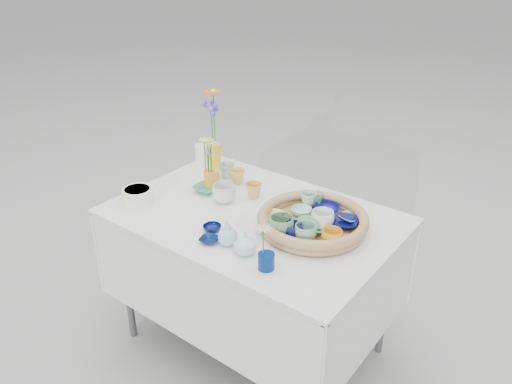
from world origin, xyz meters
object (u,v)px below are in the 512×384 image
Objects in this scene: tall_vase_yellow at (214,156)px; wicker_tray at (313,221)px; bud_vase_seafoam at (245,243)px; display_table at (254,342)px.

wicker_tray is at bearing -16.53° from tall_vase_yellow.
wicker_tray is 4.96× the size of bud_vase_seafoam.
display_table is 9.04× the size of tall_vase_yellow.
bud_vase_seafoam is at bearing -109.69° from wicker_tray.
wicker_tray is 3.40× the size of tall_vase_yellow.
bud_vase_seafoam is (-0.11, -0.32, 0.01)m from wicker_tray.
tall_vase_yellow is at bearing 163.47° from wicker_tray.
wicker_tray is at bearing 10.12° from display_table.
tall_vase_yellow reaches higher than display_table.
wicker_tray is 0.79m from tall_vase_yellow.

